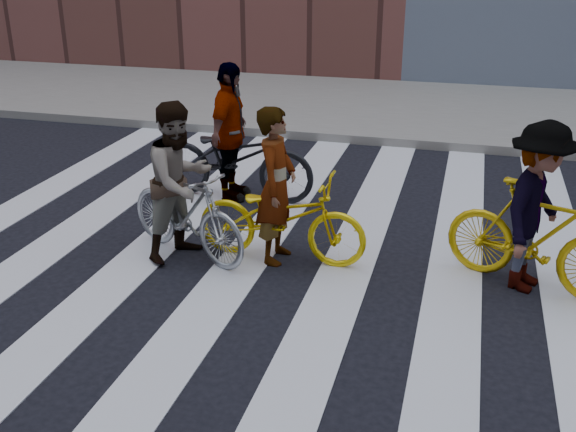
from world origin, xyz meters
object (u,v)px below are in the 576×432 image
at_px(rider_left, 276,186).
at_px(rider_mid, 180,181).
at_px(rider_right, 536,208).
at_px(bike_yellow_right, 537,237).
at_px(bike_yellow_left, 281,218).
at_px(bike_dark_rear, 234,158).
at_px(bike_silver_mid, 186,212).
at_px(rider_rear, 230,133).

height_order(rider_left, rider_mid, rider_mid).
bearing_deg(rider_right, bike_yellow_right, -69.40).
relative_size(bike_yellow_left, bike_dark_rear, 0.86).
xyz_separation_m(rider_left, rider_right, (2.56, 0.05, 0.01)).
bearing_deg(bike_yellow_left, rider_right, -87.87).
xyz_separation_m(rider_mid, rider_right, (3.57, 0.23, -0.01)).
bearing_deg(bike_silver_mid, rider_right, -61.53).
bearing_deg(bike_yellow_left, bike_silver_mid, 101.41).
bearing_deg(rider_rear, bike_silver_mid, -175.54).
bearing_deg(rider_left, rider_rear, 35.33).
distance_m(bike_yellow_right, rider_rear, 4.05).
distance_m(rider_mid, rider_right, 3.57).
xyz_separation_m(bike_yellow_left, rider_right, (2.51, 0.05, 0.36)).
distance_m(bike_yellow_right, rider_mid, 3.64).
bearing_deg(bike_silver_mid, bike_yellow_right, -61.58).
distance_m(bike_silver_mid, rider_mid, 0.35).
height_order(bike_dark_rear, rider_rear, rider_rear).
height_order(bike_silver_mid, rider_mid, rider_mid).
bearing_deg(rider_left, bike_yellow_left, -88.94).
bearing_deg(rider_right, bike_dark_rear, 87.12).
xyz_separation_m(bike_silver_mid, bike_yellow_right, (3.57, 0.23, 0.03)).
bearing_deg(bike_yellow_left, rider_rear, 36.52).
distance_m(bike_yellow_left, bike_silver_mid, 1.02).
bearing_deg(bike_yellow_left, bike_yellow_right, -87.89).
distance_m(bike_silver_mid, rider_rear, 1.85).
height_order(bike_dark_rear, rider_right, rider_right).
xyz_separation_m(rider_left, rider_mid, (-1.00, -0.18, 0.02)).
relative_size(bike_dark_rear, rider_mid, 1.26).
bearing_deg(bike_silver_mid, rider_mid, 114.73).
xyz_separation_m(bike_yellow_left, rider_mid, (-1.05, -0.18, 0.37)).
xyz_separation_m(bike_silver_mid, rider_mid, (-0.05, 0.00, 0.34)).
bearing_deg(bike_dark_rear, bike_silver_mid, -177.12).
bearing_deg(bike_yellow_right, rider_rear, 87.69).
height_order(bike_silver_mid, rider_rear, rider_rear).
bearing_deg(rider_right, bike_yellow_left, 111.67).
height_order(bike_yellow_left, bike_silver_mid, bike_silver_mid).
xyz_separation_m(bike_yellow_right, bike_dark_rear, (-3.66, 1.57, 0.02)).
distance_m(bike_silver_mid, rider_right, 3.54).
relative_size(bike_yellow_right, bike_dark_rear, 0.84).
height_order(bike_yellow_right, rider_left, rider_left).
relative_size(bike_yellow_right, rider_mid, 1.06).
bearing_deg(rider_left, bike_yellow_right, -87.91).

